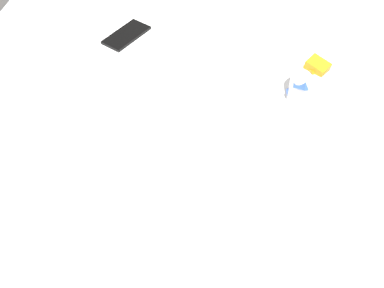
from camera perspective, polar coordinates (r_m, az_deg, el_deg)
name	(u,v)px	position (r cm, az deg, el deg)	size (l,w,h in cm)	color
bed_mattress	(196,206)	(109.28, 0.46, -7.32)	(180.00, 140.00, 18.00)	white
snack_cup	(309,85)	(117.50, 13.67, 6.82)	(9.81, 9.53, 13.55)	silver
cell_phone	(126,35)	(140.96, -7.79, 12.67)	(6.80, 14.00, 0.80)	black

